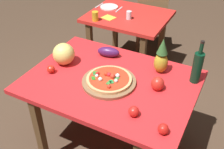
% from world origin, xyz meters
% --- Properties ---
extents(ground_plane, '(10.00, 10.00, 0.00)m').
position_xyz_m(ground_plane, '(0.00, 0.00, 0.00)').
color(ground_plane, '#4C3828').
extents(display_table, '(1.33, 0.97, 0.77)m').
position_xyz_m(display_table, '(0.00, 0.00, 0.69)').
color(display_table, brown).
rests_on(display_table, ground_plane).
extents(background_table, '(0.93, 0.78, 0.77)m').
position_xyz_m(background_table, '(-0.41, 1.23, 0.65)').
color(background_table, brown).
rests_on(background_table, ground_plane).
extents(dining_chair, '(0.51, 0.51, 0.85)m').
position_xyz_m(dining_chair, '(-0.33, 1.85, 0.48)').
color(dining_chair, brown).
rests_on(dining_chair, ground_plane).
extents(pizza_board, '(0.42, 0.42, 0.02)m').
position_xyz_m(pizza_board, '(0.01, -0.04, 0.79)').
color(pizza_board, brown).
rests_on(pizza_board, display_table).
extents(pizza, '(0.35, 0.35, 0.06)m').
position_xyz_m(pizza, '(0.01, -0.04, 0.81)').
color(pizza, tan).
rests_on(pizza, pizza_board).
extents(wine_bottle, '(0.08, 0.08, 0.36)m').
position_xyz_m(wine_bottle, '(0.59, 0.29, 0.91)').
color(wine_bottle, black).
rests_on(wine_bottle, display_table).
extents(pineapple_left, '(0.11, 0.11, 0.31)m').
position_xyz_m(pineapple_left, '(0.31, 0.29, 0.91)').
color(pineapple_left, '#B19526').
rests_on(pineapple_left, display_table).
extents(melon, '(0.19, 0.19, 0.19)m').
position_xyz_m(melon, '(-0.47, 0.03, 0.87)').
color(melon, '#E0D06A').
rests_on(melon, display_table).
extents(bell_pepper, '(0.10, 0.10, 0.11)m').
position_xyz_m(bell_pepper, '(0.37, 0.06, 0.82)').
color(bell_pepper, red).
rests_on(bell_pepper, display_table).
extents(eggplant, '(0.22, 0.13, 0.09)m').
position_xyz_m(eggplant, '(-0.18, 0.31, 0.82)').
color(eggplant, '#461A51').
rests_on(eggplant, display_table).
extents(tomato_by_bottle, '(0.07, 0.07, 0.07)m').
position_xyz_m(tomato_by_bottle, '(-0.48, -0.14, 0.81)').
color(tomato_by_bottle, red).
rests_on(tomato_by_bottle, display_table).
extents(tomato_beside_pepper, '(0.07, 0.07, 0.07)m').
position_xyz_m(tomato_beside_pepper, '(0.55, -0.34, 0.81)').
color(tomato_beside_pepper, red).
rests_on(tomato_beside_pepper, display_table).
extents(tomato_at_corner, '(0.07, 0.07, 0.07)m').
position_xyz_m(tomato_at_corner, '(0.32, -0.28, 0.81)').
color(tomato_at_corner, red).
rests_on(tomato_at_corner, display_table).
extents(drinking_glass_juice, '(0.07, 0.07, 0.11)m').
position_xyz_m(drinking_glass_juice, '(-0.67, 0.91, 0.83)').
color(drinking_glass_juice, gold).
rests_on(drinking_glass_juice, background_table).
extents(drinking_glass_water, '(0.06, 0.06, 0.09)m').
position_xyz_m(drinking_glass_water, '(-0.36, 1.12, 0.82)').
color(drinking_glass_water, silver).
rests_on(drinking_glass_water, background_table).
extents(dinner_plate, '(0.22, 0.22, 0.02)m').
position_xyz_m(dinner_plate, '(-0.71, 1.32, 0.78)').
color(dinner_plate, white).
rests_on(dinner_plate, background_table).
extents(fork_utensil, '(0.02, 0.18, 0.01)m').
position_xyz_m(fork_utensil, '(-0.85, 1.32, 0.78)').
color(fork_utensil, silver).
rests_on(fork_utensil, background_table).
extents(knife_utensil, '(0.02, 0.18, 0.01)m').
position_xyz_m(knife_utensil, '(-0.57, 1.32, 0.78)').
color(knife_utensil, silver).
rests_on(knife_utensil, background_table).
extents(napkin_folded, '(0.16, 0.15, 0.01)m').
position_xyz_m(napkin_folded, '(-0.57, 1.04, 0.78)').
color(napkin_folded, yellow).
rests_on(napkin_folded, background_table).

